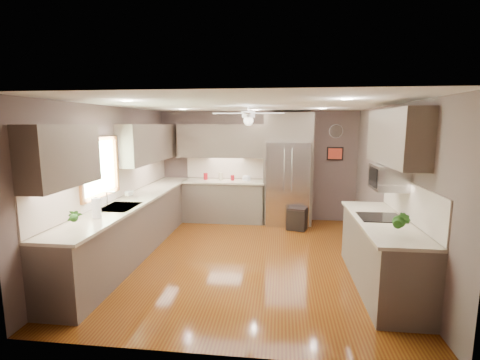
% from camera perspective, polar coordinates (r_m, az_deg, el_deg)
% --- Properties ---
extents(floor, '(5.00, 5.00, 0.00)m').
position_cam_1_polar(floor, '(5.94, 1.04, -12.62)').
color(floor, '#53230B').
rests_on(floor, ground).
extents(ceiling, '(5.00, 5.00, 0.00)m').
position_cam_1_polar(ceiling, '(5.53, 1.11, 12.23)').
color(ceiling, white).
rests_on(ceiling, ground).
extents(wall_back, '(4.50, 0.00, 4.50)m').
position_cam_1_polar(wall_back, '(8.07, 2.82, 2.35)').
color(wall_back, brown).
rests_on(wall_back, ground).
extents(wall_front, '(4.50, 0.00, 4.50)m').
position_cam_1_polar(wall_front, '(3.18, -3.40, -8.27)').
color(wall_front, brown).
rests_on(wall_front, ground).
extents(wall_left, '(0.00, 5.00, 5.00)m').
position_cam_1_polar(wall_left, '(6.23, -19.99, -0.20)').
color(wall_left, brown).
rests_on(wall_left, ground).
extents(wall_right, '(0.00, 5.00, 5.00)m').
position_cam_1_polar(wall_right, '(5.83, 23.66, -1.04)').
color(wall_right, brown).
rests_on(wall_right, ground).
extents(canister_a, '(0.10, 0.10, 0.15)m').
position_cam_1_polar(canister_a, '(8.02, -5.67, 0.62)').
color(canister_a, maroon).
rests_on(canister_a, back_run).
extents(canister_c, '(0.11, 0.11, 0.18)m').
position_cam_1_polar(canister_c, '(7.93, -3.15, 0.62)').
color(canister_c, '#C1B391').
rests_on(canister_c, back_run).
extents(canister_d, '(0.11, 0.11, 0.13)m').
position_cam_1_polar(canister_d, '(7.88, -1.24, 0.36)').
color(canister_d, maroon).
rests_on(canister_d, back_run).
extents(soap_bottle, '(0.10, 0.10, 0.17)m').
position_cam_1_polar(soap_bottle, '(6.31, -17.72, -2.06)').
color(soap_bottle, white).
rests_on(soap_bottle, left_run).
extents(potted_plant_left, '(0.20, 0.17, 0.32)m').
position_cam_1_polar(potted_plant_left, '(4.70, -25.72, -5.37)').
color(potted_plant_left, '#285F1B').
rests_on(potted_plant_left, left_run).
extents(potted_plant_right, '(0.23, 0.21, 0.33)m').
position_cam_1_polar(potted_plant_right, '(4.39, 24.98, -6.19)').
color(potted_plant_right, '#285F1B').
rests_on(potted_plant_right, right_run).
extents(bowl, '(0.27, 0.27, 0.05)m').
position_cam_1_polar(bowl, '(7.82, 1.05, 0.04)').
color(bowl, '#C1B391').
rests_on(bowl, back_run).
extents(left_run, '(0.65, 4.70, 1.45)m').
position_cam_1_polar(left_run, '(6.40, -16.63, -6.82)').
color(left_run, '#50443A').
rests_on(left_run, ground).
extents(back_run, '(1.85, 0.65, 1.45)m').
position_cam_1_polar(back_run, '(7.99, -2.58, -3.30)').
color(back_run, '#50443A').
rests_on(back_run, ground).
extents(uppers, '(4.50, 4.70, 0.95)m').
position_cam_1_polar(uppers, '(6.34, -4.99, 6.12)').
color(uppers, '#50443A').
rests_on(uppers, wall_left).
extents(window, '(0.05, 1.12, 0.92)m').
position_cam_1_polar(window, '(5.74, -22.10, 1.94)').
color(window, '#BFF2B2').
rests_on(window, wall_left).
extents(sink, '(0.50, 0.70, 0.32)m').
position_cam_1_polar(sink, '(5.72, -19.17, -4.47)').
color(sink, silver).
rests_on(sink, left_run).
extents(refrigerator, '(1.06, 0.75, 2.45)m').
position_cam_1_polar(refrigerator, '(7.72, 7.83, 1.50)').
color(refrigerator, silver).
rests_on(refrigerator, ground).
extents(right_run, '(0.70, 2.20, 1.45)m').
position_cam_1_polar(right_run, '(5.19, 22.25, -10.91)').
color(right_run, '#50443A').
rests_on(right_run, ground).
extents(microwave, '(0.43, 0.55, 0.34)m').
position_cam_1_polar(microwave, '(5.21, 23.20, 0.43)').
color(microwave, silver).
rests_on(microwave, wall_right).
extents(ceiling_fan, '(1.18, 1.18, 0.32)m').
position_cam_1_polar(ceiling_fan, '(5.82, 1.40, 10.42)').
color(ceiling_fan, white).
rests_on(ceiling_fan, ceiling).
extents(recessed_lights, '(2.84, 3.14, 0.01)m').
position_cam_1_polar(recessed_lights, '(5.93, 1.10, 11.96)').
color(recessed_lights, white).
rests_on(recessed_lights, ceiling).
extents(wall_clock, '(0.30, 0.03, 0.30)m').
position_cam_1_polar(wall_clock, '(8.07, 15.47, 7.73)').
color(wall_clock, white).
rests_on(wall_clock, wall_back).
extents(framed_print, '(0.36, 0.03, 0.30)m').
position_cam_1_polar(framed_print, '(8.09, 15.33, 4.19)').
color(framed_print, black).
rests_on(framed_print, wall_back).
extents(stool, '(0.48, 0.48, 0.47)m').
position_cam_1_polar(stool, '(7.47, 9.42, -6.22)').
color(stool, black).
rests_on(stool, ground).
extents(paper_towel, '(0.12, 0.12, 0.29)m').
position_cam_1_polar(paper_towel, '(5.10, -22.50, -4.27)').
color(paper_towel, white).
rests_on(paper_towel, left_run).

